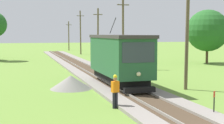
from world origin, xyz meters
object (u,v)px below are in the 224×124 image
at_px(utility_pole_near_tram, 187,28).
at_px(utility_pole_mid, 123,32).
at_px(utility_pole_far, 98,34).
at_px(utility_pole_distant, 80,32).
at_px(red_tram, 119,57).
at_px(utility_pole_horizon, 69,35).
at_px(tree_right_near, 208,31).
at_px(second_worker, 148,75).
at_px(trackside_signal_marker, 214,102).
at_px(gravel_pile, 71,82).
at_px(track_worker, 115,90).

height_order(utility_pole_near_tram, utility_pole_mid, utility_pole_near_tram).
xyz_separation_m(utility_pole_far, utility_pole_distant, (-0.00, 14.04, 0.31)).
xyz_separation_m(red_tram, utility_pole_horizon, (4.20, 53.00, 1.28)).
bearing_deg(tree_right_near, utility_pole_distant, 118.34).
bearing_deg(utility_pole_distant, second_worker, -93.59).
distance_m(utility_pole_distant, trackside_signal_marker, 47.35).
distance_m(utility_pole_near_tram, gravel_pile, 8.96).
height_order(trackside_signal_marker, track_worker, track_worker).
bearing_deg(track_worker, trackside_signal_marker, 39.49).
relative_size(utility_pole_near_tram, track_worker, 4.70).
xyz_separation_m(red_tram, utility_pole_mid, (4.20, 12.02, 1.93)).
distance_m(gravel_pile, tree_right_near, 25.26).
height_order(utility_pole_far, track_worker, utility_pole_far).
bearing_deg(trackside_signal_marker, second_worker, 91.24).
height_order(trackside_signal_marker, tree_right_near, tree_right_near).
xyz_separation_m(utility_pole_near_tram, utility_pole_mid, (0.00, 14.35, -0.16)).
bearing_deg(utility_pole_near_tram, track_worker, -147.46).
height_order(red_tram, trackside_signal_marker, red_tram).
height_order(red_tram, utility_pole_far, utility_pole_far).
bearing_deg(utility_pole_mid, second_worker, -100.46).
bearing_deg(utility_pole_horizon, utility_pole_far, -90.00).
bearing_deg(utility_pole_distant, red_tram, -96.31).
bearing_deg(trackside_signal_marker, utility_pole_near_tram, 71.42).
height_order(utility_pole_distant, gravel_pile, utility_pole_distant).
relative_size(utility_pole_far, second_worker, 4.26).
bearing_deg(utility_pole_far, utility_pole_near_tram, -90.00).
height_order(utility_pole_distant, utility_pole_horizon, utility_pole_distant).
xyz_separation_m(gravel_pile, tree_right_near, (20.22, 14.64, 3.82)).
bearing_deg(utility_pole_distant, utility_pole_near_tram, -90.00).
distance_m(gravel_pile, second_worker, 5.49).
height_order(red_tram, utility_pole_near_tram, utility_pole_near_tram).
xyz_separation_m(utility_pole_distant, track_worker, (-6.41, -44.40, -3.23)).
distance_m(utility_pole_horizon, track_worker, 59.81).
bearing_deg(trackside_signal_marker, track_worker, 146.10).
xyz_separation_m(utility_pole_horizon, tree_right_near, (12.50, -38.19, 0.83)).
distance_m(utility_pole_mid, tree_right_near, 12.81).
bearing_deg(utility_pole_distant, tree_right_near, -61.66).
xyz_separation_m(red_tram, track_worker, (-2.20, -6.41, -1.21)).
relative_size(gravel_pile, second_worker, 1.65).
xyz_separation_m(utility_pole_distant, trackside_signal_marker, (-2.30, -47.16, -3.54)).
distance_m(red_tram, utility_pole_far, 24.38).
xyz_separation_m(trackside_signal_marker, gravel_pile, (-5.42, 9.34, -0.18)).
xyz_separation_m(gravel_pile, track_worker, (1.31, -6.59, 0.50)).
height_order(red_tram, gravel_pile, red_tram).
height_order(utility_pole_mid, gravel_pile, utility_pole_mid).
bearing_deg(track_worker, utility_pole_distant, 155.17).
relative_size(utility_pole_horizon, gravel_pile, 2.30).
distance_m(track_worker, tree_right_near, 28.62).
distance_m(red_tram, utility_pole_horizon, 53.18).
bearing_deg(utility_pole_near_tram, utility_pole_horizon, 90.00).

